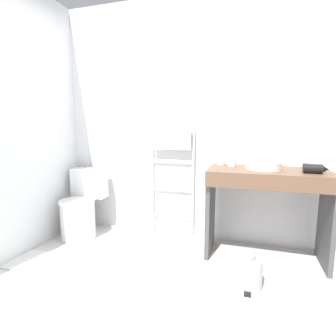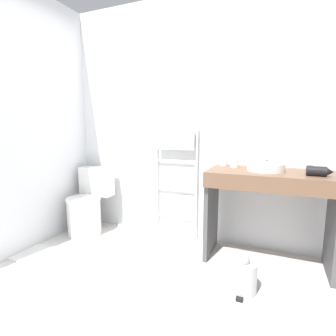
# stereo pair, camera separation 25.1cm
# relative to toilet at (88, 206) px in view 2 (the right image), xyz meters

# --- Properties ---
(ground_plane) EXTENTS (12.00, 12.00, 0.00)m
(ground_plane) POSITION_rel_toilet_xyz_m (1.15, -1.11, -0.32)
(ground_plane) COLOR silver
(wall_back) EXTENTS (3.09, 0.12, 2.60)m
(wall_back) POSITION_rel_toilet_xyz_m (1.15, 0.41, 0.98)
(wall_back) COLOR silver
(wall_back) RESTS_ON ground_plane
(wall_side) EXTENTS (0.12, 2.16, 2.60)m
(wall_side) POSITION_rel_toilet_xyz_m (-0.33, -0.38, 0.98)
(wall_side) COLOR silver
(wall_side) RESTS_ON ground_plane
(toilet) EXTENTS (0.42, 0.52, 0.77)m
(toilet) POSITION_rel_toilet_xyz_m (0.00, 0.00, 0.00)
(toilet) COLOR white
(toilet) RESTS_ON ground_plane
(towel_radiator) EXTENTS (0.50, 0.06, 1.25)m
(towel_radiator) POSITION_rel_toilet_xyz_m (1.00, 0.30, 0.60)
(towel_radiator) COLOR silver
(towel_radiator) RESTS_ON ground_plane
(vanity_counter) EXTENTS (1.07, 0.54, 0.86)m
(vanity_counter) POSITION_rel_toilet_xyz_m (1.98, 0.06, 0.27)
(vanity_counter) COLOR brown
(vanity_counter) RESTS_ON ground_plane
(sink_basin) EXTENTS (0.32, 0.32, 0.07)m
(sink_basin) POSITION_rel_toilet_xyz_m (1.94, 0.09, 0.58)
(sink_basin) COLOR white
(sink_basin) RESTS_ON vanity_counter
(faucet) EXTENTS (0.02, 0.10, 0.11)m
(faucet) POSITION_rel_toilet_xyz_m (1.94, 0.26, 0.61)
(faucet) COLOR silver
(faucet) RESTS_ON vanity_counter
(cup_near_wall) EXTENTS (0.08, 0.08, 0.08)m
(cup_near_wall) POSITION_rel_toilet_xyz_m (1.53, 0.25, 0.58)
(cup_near_wall) COLOR white
(cup_near_wall) RESTS_ON vanity_counter
(cup_near_edge) EXTENTS (0.08, 0.08, 0.08)m
(cup_near_edge) POSITION_rel_toilet_xyz_m (1.65, 0.19, 0.58)
(cup_near_edge) COLOR white
(cup_near_edge) RESTS_ON vanity_counter
(hair_dryer) EXTENTS (0.19, 0.16, 0.08)m
(hair_dryer) POSITION_rel_toilet_xyz_m (2.33, -0.01, 0.58)
(hair_dryer) COLOR black
(hair_dryer) RESTS_ON vanity_counter
(trash_bin) EXTENTS (0.22, 0.25, 0.31)m
(trash_bin) POSITION_rel_toilet_xyz_m (1.84, -0.47, -0.19)
(trash_bin) COLOR #B7B7BC
(trash_bin) RESTS_ON ground_plane
(bath_mat) EXTENTS (0.56, 0.36, 0.01)m
(bath_mat) POSITION_rel_toilet_xyz_m (-0.02, -0.66, -0.31)
(bath_mat) COLOR silver
(bath_mat) RESTS_ON ground_plane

